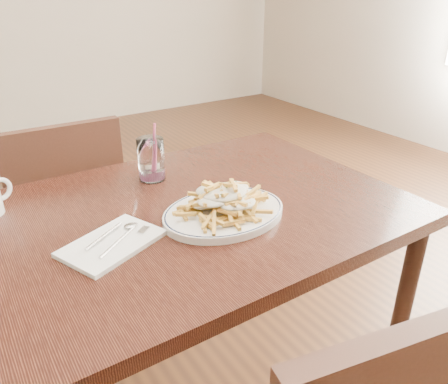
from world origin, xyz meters
TOP-DOWN VIEW (x-y plane):
  - table at (0.00, 0.00)m, footprint 1.20×0.80m
  - chair_far at (-0.15, 0.64)m, footprint 0.41×0.41m
  - fries_plate at (0.08, -0.09)m, footprint 0.36×0.32m
  - loaded_fries at (0.08, -0.09)m, footprint 0.25×0.21m
  - napkin at (-0.21, -0.07)m, footprint 0.26×0.21m
  - cutlery at (-0.21, -0.06)m, footprint 0.16×0.15m
  - water_glass at (0.03, 0.22)m, footprint 0.08×0.08m

SIDE VIEW (x-z plane):
  - chair_far at x=-0.15m, z-range 0.06..0.93m
  - table at x=0.00m, z-range 0.30..1.05m
  - napkin at x=-0.21m, z-range 0.75..0.76m
  - fries_plate at x=0.08m, z-range 0.75..0.77m
  - cutlery at x=-0.21m, z-range 0.76..0.77m
  - water_glass at x=0.03m, z-range 0.72..0.89m
  - loaded_fries at x=0.08m, z-range 0.77..0.84m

